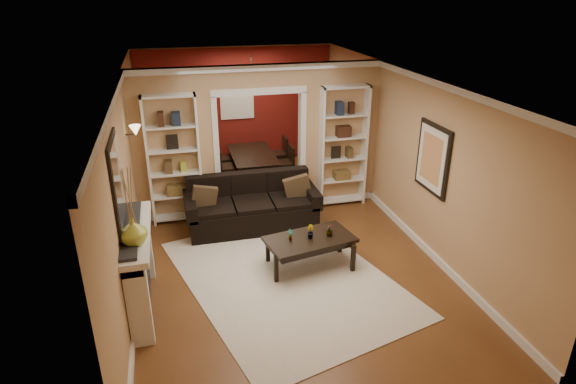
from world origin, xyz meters
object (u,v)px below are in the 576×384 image
object	(u,v)px
fireplace	(142,270)
bookshelf_right	(343,147)
coffee_table	(310,252)
bookshelf_left	(174,160)
sofa	(252,203)
dining_table	(254,166)

from	to	relation	value
fireplace	bookshelf_right	bearing A→B (deg)	34.80
coffee_table	bookshelf_left	xyz separation A→B (m)	(-1.85, 2.09, 0.91)
sofa	bookshelf_left	xyz separation A→B (m)	(-1.24, 0.58, 0.70)
bookshelf_right	sofa	bearing A→B (deg)	-162.64
sofa	fireplace	distance (m)	2.65
sofa	fireplace	world-z (taller)	fireplace
bookshelf_left	sofa	bearing A→B (deg)	-24.98
bookshelf_left	fireplace	world-z (taller)	bookshelf_left
bookshelf_right	fireplace	xyz separation A→B (m)	(-3.64, -2.53, -0.57)
fireplace	dining_table	world-z (taller)	fireplace
sofa	bookshelf_right	world-z (taller)	bookshelf_right
fireplace	sofa	bearing A→B (deg)	47.53
sofa	coffee_table	world-z (taller)	sofa
coffee_table	bookshelf_right	distance (m)	2.60
coffee_table	fireplace	distance (m)	2.45
fireplace	dining_table	xyz separation A→B (m)	(2.24, 4.23, -0.29)
dining_table	bookshelf_right	bearing A→B (deg)	-140.54
bookshelf_left	dining_table	size ratio (longest dim) A/B	1.39
sofa	coffee_table	xyz separation A→B (m)	(0.60, -1.51, -0.20)
coffee_table	dining_table	world-z (taller)	dining_table
bookshelf_right	dining_table	bearing A→B (deg)	129.46
dining_table	sofa	bearing A→B (deg)	168.76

